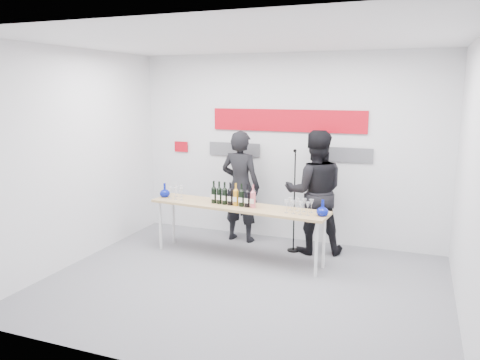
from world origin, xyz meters
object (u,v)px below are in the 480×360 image
object	(u,v)px
presenter_left	(240,186)
presenter_right	(315,192)
tasting_table	(238,209)
mic_stand	(294,221)

from	to	relation	value
presenter_left	presenter_right	xyz separation A→B (m)	(1.23, -0.12, 0.03)
tasting_table	presenter_left	size ratio (longest dim) A/B	1.49
tasting_table	presenter_left	distance (m)	0.85
presenter_right	mic_stand	world-z (taller)	presenter_right
presenter_left	mic_stand	xyz separation A→B (m)	(0.95, -0.21, -0.42)
tasting_table	presenter_left	world-z (taller)	presenter_left
tasting_table	presenter_right	world-z (taller)	presenter_right
tasting_table	mic_stand	world-z (taller)	mic_stand
presenter_left	mic_stand	size ratio (longest dim) A/B	1.14
presenter_left	mic_stand	world-z (taller)	presenter_left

